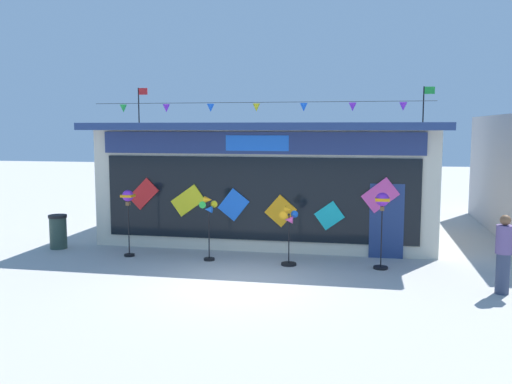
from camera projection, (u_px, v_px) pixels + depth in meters
The scene contains 8 objects.
ground_plane at pixel (238, 284), 12.40m from camera, with size 80.00×80.00×0.00m, color #ADAAA5.
kite_shop_building at pixel (274, 179), 18.01m from camera, with size 10.14×6.26×4.80m.
wind_spinner_far_left at pixel (128, 204), 14.90m from camera, with size 0.31×0.31×1.81m.
wind_spinner_left at pixel (208, 214), 14.42m from camera, with size 0.44×0.29×1.71m.
wind_spinner_center_left at pixel (289, 227), 13.93m from camera, with size 0.45×0.39×1.53m.
wind_spinner_center_right at pixel (382, 210), 13.54m from camera, with size 0.36×0.36×1.90m.
person_near_camera at pixel (505, 252), 11.57m from camera, with size 0.47×0.34×1.68m.
trash_bin at pixel (58, 231), 15.97m from camera, with size 0.52×0.52×0.98m.
Camera 1 is at (2.73, -11.77, 3.48)m, focal length 38.92 mm.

